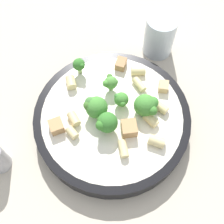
{
  "coord_description": "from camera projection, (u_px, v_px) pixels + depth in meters",
  "views": [
    {
      "loc": [
        0.02,
        -0.22,
        0.47
      ],
      "look_at": [
        0.0,
        0.0,
        0.05
      ],
      "focal_mm": 45.0,
      "sensor_mm": 36.0,
      "label": 1
    }
  ],
  "objects": [
    {
      "name": "ground_plane",
      "position": [
        112.0,
        124.0,
        0.52
      ],
      "size": [
        2.0,
        2.0,
        0.0
      ],
      "primitive_type": "plane",
      "color": "#BCB29E"
    },
    {
      "name": "pasta_bowl",
      "position": [
        112.0,
        119.0,
        0.5
      ],
      "size": [
        0.27,
        0.27,
        0.04
      ],
      "color": "black",
      "rests_on": "ground_plane"
    },
    {
      "name": "broccoli_floret_0",
      "position": [
        146.0,
        105.0,
        0.47
      ],
      "size": [
        0.04,
        0.04,
        0.04
      ],
      "color": "#84AD60",
      "rests_on": "pasta_bowl"
    },
    {
      "name": "broccoli_floret_1",
      "position": [
        121.0,
        100.0,
        0.48
      ],
      "size": [
        0.02,
        0.03,
        0.03
      ],
      "color": "#9EC175",
      "rests_on": "pasta_bowl"
    },
    {
      "name": "broccoli_floret_2",
      "position": [
        95.0,
        107.0,
        0.47
      ],
      "size": [
        0.04,
        0.04,
        0.04
      ],
      "color": "#9EC175",
      "rests_on": "pasta_bowl"
    },
    {
      "name": "broccoli_floret_3",
      "position": [
        111.0,
        82.0,
        0.49
      ],
      "size": [
        0.03,
        0.03,
        0.03
      ],
      "color": "#9EC175",
      "rests_on": "pasta_bowl"
    },
    {
      "name": "broccoli_floret_4",
      "position": [
        107.0,
        123.0,
        0.45
      ],
      "size": [
        0.04,
        0.03,
        0.04
      ],
      "color": "#93B766",
      "rests_on": "pasta_bowl"
    },
    {
      "name": "broccoli_floret_5",
      "position": [
        79.0,
        65.0,
        0.51
      ],
      "size": [
        0.02,
        0.02,
        0.03
      ],
      "color": "#9EC175",
      "rests_on": "pasta_bowl"
    },
    {
      "name": "rigatoni_0",
      "position": [
        74.0,
        119.0,
        0.48
      ],
      "size": [
        0.03,
        0.03,
        0.02
      ],
      "primitive_type": "cylinder",
      "rotation": [
        1.57,
        0.0,
        0.6
      ],
      "color": "beige",
      "rests_on": "pasta_bowl"
    },
    {
      "name": "rigatoni_1",
      "position": [
        161.0,
        108.0,
        0.49
      ],
      "size": [
        0.03,
        0.03,
        0.02
      ],
      "primitive_type": "cylinder",
      "rotation": [
        1.57,
        0.0,
        0.98
      ],
      "color": "beige",
      "rests_on": "pasta_bowl"
    },
    {
      "name": "rigatoni_2",
      "position": [
        157.0,
        141.0,
        0.46
      ],
      "size": [
        0.03,
        0.02,
        0.02
      ],
      "primitive_type": "cylinder",
      "rotation": [
        1.57,
        0.0,
        1.3
      ],
      "color": "beige",
      "rests_on": "pasta_bowl"
    },
    {
      "name": "rigatoni_3",
      "position": [
        72.0,
        133.0,
        0.46
      ],
      "size": [
        0.02,
        0.02,
        0.01
      ],
      "primitive_type": "cylinder",
      "rotation": [
        1.57,
        0.0,
        0.78
      ],
      "color": "beige",
      "rests_on": "pasta_bowl"
    },
    {
      "name": "rigatoni_4",
      "position": [
        71.0,
        82.0,
        0.51
      ],
      "size": [
        0.02,
        0.03,
        0.02
      ],
      "primitive_type": "cylinder",
      "rotation": [
        1.57,
        0.0,
        0.34
      ],
      "color": "beige",
      "rests_on": "pasta_bowl"
    },
    {
      "name": "rigatoni_5",
      "position": [
        123.0,
        149.0,
        0.45
      ],
      "size": [
        0.02,
        0.03,
        0.01
      ],
      "primitive_type": "cylinder",
      "rotation": [
        1.57,
        0.0,
        0.26
      ],
      "color": "beige",
      "rests_on": "pasta_bowl"
    },
    {
      "name": "rigatoni_6",
      "position": [
        138.0,
        71.0,
        0.52
      ],
      "size": [
        0.03,
        0.02,
        0.02
      ],
      "primitive_type": "cylinder",
      "rotation": [
        1.57,
        0.0,
        1.66
      ],
      "color": "beige",
      "rests_on": "pasta_bowl"
    },
    {
      "name": "rigatoni_7",
      "position": [
        151.0,
        120.0,
        0.48
      ],
      "size": [
        0.03,
        0.03,
        0.01
      ],
      "primitive_type": "cylinder",
      "rotation": [
        1.57,
        0.0,
        0.81
      ],
      "color": "beige",
      "rests_on": "pasta_bowl"
    },
    {
      "name": "rigatoni_8",
      "position": [
        139.0,
        85.0,
        0.51
      ],
      "size": [
        0.03,
        0.03,
        0.01
      ],
      "primitive_type": "cylinder",
      "rotation": [
        1.57,
        0.0,
        0.64
      ],
      "color": "beige",
      "rests_on": "pasta_bowl"
    },
    {
      "name": "chicken_chunk_0",
      "position": [
        163.0,
        87.0,
        0.51
      ],
      "size": [
        0.02,
        0.02,
        0.01
      ],
      "primitive_type": "cube",
      "rotation": [
        0.0,
        0.0,
        1.51
      ],
      "color": "tan",
      "rests_on": "pasta_bowl"
    },
    {
      "name": "chicken_chunk_1",
      "position": [
        121.0,
        64.0,
        0.53
      ],
      "size": [
        0.02,
        0.03,
        0.02
      ],
      "primitive_type": "cube",
      "rotation": [
        0.0,
        0.0,
        1.35
      ],
      "color": "#A87A4C",
      "rests_on": "pasta_bowl"
    },
    {
      "name": "chicken_chunk_2",
      "position": [
        129.0,
        128.0,
        0.46
      ],
      "size": [
        0.03,
        0.03,
        0.02
      ],
      "primitive_type": "cube",
      "rotation": [
        0.0,
        0.0,
        1.78
      ],
      "color": "tan",
      "rests_on": "pasta_bowl"
    },
    {
      "name": "chicken_chunk_3",
      "position": [
        56.0,
        126.0,
        0.47
      ],
      "size": [
        0.03,
        0.03,
        0.02
      ],
      "primitive_type": "cube",
      "rotation": [
        0.0,
        0.0,
        2.04
      ],
      "color": "tan",
      "rests_on": "pasta_bowl"
    },
    {
      "name": "drinking_glass",
      "position": [
        159.0,
        38.0,
        0.57
      ],
      "size": [
        0.06,
        0.06,
        0.09
      ],
      "color": "silver",
      "rests_on": "ground_plane"
    }
  ]
}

